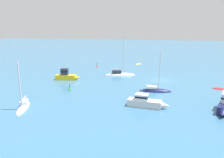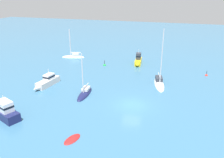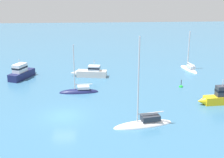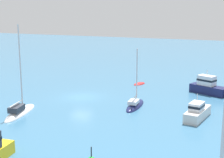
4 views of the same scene
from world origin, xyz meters
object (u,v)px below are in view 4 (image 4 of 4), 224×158
object	(u,v)px
skiff	(139,84)
sloop	(135,106)
cabin_cruiser	(198,111)
sailboat	(20,112)
powerboat	(210,87)

from	to	relation	value
skiff	sloop	xyz separation A→B (m)	(-10.78, -2.89, 0.10)
cabin_cruiser	skiff	world-z (taller)	cabin_cruiser
sailboat	cabin_cruiser	distance (m)	18.11
cabin_cruiser	sloop	size ratio (longest dim) A/B	0.83
sailboat	cabin_cruiser	size ratio (longest dim) A/B	1.68
skiff	sloop	bearing A→B (deg)	31.71
sailboat	skiff	size ratio (longest dim) A/B	3.85
cabin_cruiser	skiff	size ratio (longest dim) A/B	2.29
cabin_cruiser	skiff	xyz separation A→B (m)	(12.23, 9.93, -0.68)
sailboat	sloop	xyz separation A→B (m)	(6.88, -10.23, -0.07)
skiff	powerboat	bearing A→B (deg)	95.03
cabin_cruiser	sloop	xyz separation A→B (m)	(1.45, 7.04, -0.58)
sloop	sailboat	bearing A→B (deg)	121.91
cabin_cruiser	powerboat	size ratio (longest dim) A/B	0.98
sailboat	skiff	bearing A→B (deg)	-33.79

